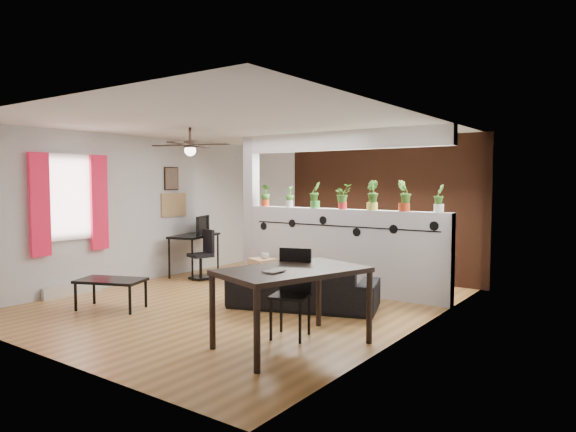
{
  "coord_description": "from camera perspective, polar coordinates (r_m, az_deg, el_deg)",
  "views": [
    {
      "loc": [
        4.9,
        -5.73,
        1.79
      ],
      "look_at": [
        0.36,
        0.6,
        1.27
      ],
      "focal_mm": 32.0,
      "sensor_mm": 36.0,
      "label": 1
    }
  ],
  "objects": [
    {
      "name": "dining_table",
      "position": [
        5.59,
        0.47,
        -6.77
      ],
      "size": [
        1.38,
        1.78,
        0.85
      ],
      "color": "black",
      "rests_on": "ground"
    },
    {
      "name": "sofa",
      "position": [
        7.37,
        1.72,
        -7.91
      ],
      "size": [
        2.14,
        1.39,
        0.58
      ],
      "primitive_type": "imported",
      "rotation": [
        0.0,
        0.0,
        3.48
      ],
      "color": "black",
      "rests_on": "ground"
    },
    {
      "name": "vine_decal",
      "position": [
        8.26,
        5.74,
        -1.12
      ],
      "size": [
        3.31,
        0.01,
        0.3
      ],
      "color": "black",
      "rests_on": "partition_wall"
    },
    {
      "name": "baseboard_heater",
      "position": [
        8.87,
        -22.78,
        -7.52
      ],
      "size": [
        0.08,
        1.0,
        0.18
      ],
      "primitive_type": "cube",
      "color": "silver",
      "rests_on": "ground"
    },
    {
      "name": "partition_wall",
      "position": [
        8.39,
        6.04,
        -3.83
      ],
      "size": [
        3.6,
        0.18,
        1.35
      ],
      "primitive_type": "cube",
      "color": "#BCBCC1",
      "rests_on": "ground"
    },
    {
      "name": "brick_panel",
      "position": [
        9.63,
        10.39,
        0.85
      ],
      "size": [
        3.9,
        0.05,
        2.6
      ],
      "primitive_type": "cube",
      "color": "#A1502F",
      "rests_on": "ground"
    },
    {
      "name": "potted_plant_1",
      "position": [
        8.88,
        0.16,
        2.24
      ],
      "size": [
        0.21,
        0.19,
        0.36
      ],
      "color": "silver",
      "rests_on": "partition_wall"
    },
    {
      "name": "potted_plant_2",
      "position": [
        8.59,
        3.03,
        2.43
      ],
      "size": [
        0.25,
        0.27,
        0.44
      ],
      "color": "#388530",
      "rests_on": "partition_wall"
    },
    {
      "name": "office_chair",
      "position": [
        9.57,
        -9.41,
        -4.61
      ],
      "size": [
        0.47,
        0.48,
        0.89
      ],
      "color": "black",
      "rests_on": "ground"
    },
    {
      "name": "computer_desk",
      "position": [
        9.99,
        -10.37,
        -2.47
      ],
      "size": [
        0.84,
        1.19,
        0.78
      ],
      "color": "black",
      "rests_on": "ground"
    },
    {
      "name": "cup",
      "position": [
        8.64,
        -2.58,
        -4.43
      ],
      "size": [
        0.16,
        0.16,
        0.1
      ],
      "primitive_type": "imported",
      "rotation": [
        0.0,
        0.0,
        0.24
      ],
      "color": "gray",
      "rests_on": "cube_shelf"
    },
    {
      "name": "potted_plant_3",
      "position": [
        8.32,
        6.09,
        2.25
      ],
      "size": [
        0.24,
        0.25,
        0.4
      ],
      "color": "red",
      "rests_on": "partition_wall"
    },
    {
      "name": "coffee_table",
      "position": [
        7.67,
        -19.08,
        -6.97
      ],
      "size": [
        1.04,
        0.82,
        0.43
      ],
      "color": "black",
      "rests_on": "ground"
    },
    {
      "name": "ceiling_fan",
      "position": [
        7.89,
        -10.82,
        7.57
      ],
      "size": [
        1.19,
        1.19,
        0.43
      ],
      "color": "black",
      "rests_on": "room_shell"
    },
    {
      "name": "potted_plant_6",
      "position": [
        7.66,
        16.43,
        1.98
      ],
      "size": [
        0.17,
        0.21,
        0.4
      ],
      "color": "white",
      "rests_on": "partition_wall"
    },
    {
      "name": "potted_plant_0",
      "position": [
        9.2,
        -2.52,
        2.39
      ],
      "size": [
        0.23,
        0.2,
        0.39
      ],
      "color": "#E5411A",
      "rests_on": "partition_wall"
    },
    {
      "name": "corkboard",
      "position": [
        10.03,
        -12.57,
        1.23
      ],
      "size": [
        0.03,
        0.6,
        0.45
      ],
      "primitive_type": "cube",
      "color": "#9F7A4D",
      "rests_on": "room_shell"
    },
    {
      "name": "framed_art",
      "position": [
        9.99,
        -12.83,
        4.08
      ],
      "size": [
        0.03,
        0.34,
        0.44
      ],
      "color": "#8C7259",
      "rests_on": "room_shell"
    },
    {
      "name": "cube_shelf",
      "position": [
        8.72,
        -2.83,
        -6.36
      ],
      "size": [
        0.5,
        0.48,
        0.5
      ],
      "primitive_type": "cube",
      "rotation": [
        0.0,
        0.0,
        -0.33
      ],
      "color": "tan",
      "rests_on": "ground"
    },
    {
      "name": "pier_column",
      "position": [
        9.41,
        -4.09,
        0.84
      ],
      "size": [
        0.22,
        0.2,
        2.6
      ],
      "primitive_type": "cube",
      "color": "#BCBCC1",
      "rests_on": "ground"
    },
    {
      "name": "potted_plant_5",
      "position": [
        7.85,
        12.8,
        2.31
      ],
      "size": [
        0.31,
        0.3,
        0.47
      ],
      "color": "red",
      "rests_on": "partition_wall"
    },
    {
      "name": "folding_chair",
      "position": [
        6.0,
        0.54,
        -7.62
      ],
      "size": [
        0.51,
        0.51,
        1.01
      ],
      "color": "black",
      "rests_on": "ground"
    },
    {
      "name": "monitor",
      "position": [
        10.08,
        -9.77,
        -1.42
      ],
      "size": [
        0.34,
        0.19,
        0.19
      ],
      "primitive_type": "imported",
      "rotation": [
        0.0,
        0.0,
        1.98
      ],
      "color": "black",
      "rests_on": "computer_desk"
    },
    {
      "name": "ceiling_header",
      "position": [
        8.34,
        6.13,
        8.35
      ],
      "size": [
        3.6,
        0.18,
        0.3
      ],
      "primitive_type": "cube",
      "color": "silver",
      "rests_on": "room_shell"
    },
    {
      "name": "window_assembly",
      "position": [
        8.73,
        -23.08,
        1.68
      ],
      "size": [
        0.09,
        1.3,
        1.55
      ],
      "color": "white",
      "rests_on": "room_shell"
    },
    {
      "name": "book",
      "position": [
        5.39,
        -2.25,
        -6.07
      ],
      "size": [
        0.17,
        0.22,
        0.02
      ],
      "primitive_type": "imported",
      "rotation": [
        0.0,
        0.0,
        -0.03
      ],
      "color": "gray",
      "rests_on": "dining_table"
    },
    {
      "name": "potted_plant_4",
      "position": [
        8.07,
        9.35,
        2.39
      ],
      "size": [
        0.31,
        0.3,
        0.47
      ],
      "color": "#CACD48",
      "rests_on": "partition_wall"
    },
    {
      "name": "room_shell",
      "position": [
        7.56,
        -4.88,
        0.09
      ],
      "size": [
        6.3,
        7.1,
        2.9
      ],
      "color": "olive",
      "rests_on": "ground"
    }
  ]
}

